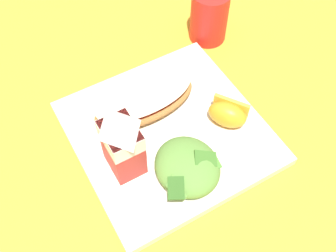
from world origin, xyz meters
TOP-DOWN VIEW (x-y plane):
  - ground at (0.00, 0.00)m, footprint 3.00×3.00m
  - white_plate at (0.00, 0.00)m, footprint 0.28×0.28m
  - cheesy_pizza_bread at (0.06, 0.01)m, footprint 0.08×0.17m
  - green_salad_pile at (-0.08, 0.01)m, footprint 0.10×0.10m
  - milk_carton at (-0.02, 0.08)m, footprint 0.06×0.05m
  - orange_wedge_front at (-0.03, -0.09)m, footprint 0.07×0.06m
  - drinking_red_cup at (0.16, -0.18)m, footprint 0.07×0.07m

SIDE VIEW (x-z plane):
  - ground at x=0.00m, z-range 0.00..0.00m
  - white_plate at x=0.00m, z-range 0.00..0.02m
  - cheesy_pizza_bread at x=0.06m, z-range 0.02..0.05m
  - orange_wedge_front at x=-0.03m, z-range 0.02..0.06m
  - green_salad_pile at x=-0.08m, z-range 0.01..0.06m
  - drinking_red_cup at x=0.16m, z-range 0.00..0.10m
  - milk_carton at x=-0.02m, z-range 0.02..0.13m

